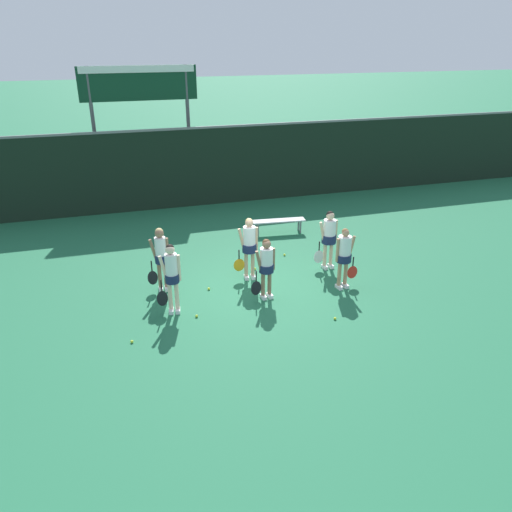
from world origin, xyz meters
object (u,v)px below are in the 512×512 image
at_px(tennis_ball_0, 255,269).
at_px(tennis_ball_3, 197,316).
at_px(tennis_ball_4, 284,255).
at_px(player_1, 266,264).
at_px(scoreboard, 140,96).
at_px(bench_courtside, 279,222).
at_px(tennis_ball_1, 335,318).
at_px(player_5, 329,235).
at_px(player_3, 161,254).
at_px(player_0, 171,273).
at_px(player_4, 249,243).
at_px(tennis_ball_2, 209,289).
at_px(player_2, 344,253).
at_px(tennis_ball_5, 132,342).

height_order(tennis_ball_0, tennis_ball_3, tennis_ball_3).
bearing_deg(tennis_ball_4, player_1, -119.90).
xyz_separation_m(scoreboard, bench_courtside, (3.84, -4.90, -3.66)).
bearing_deg(tennis_ball_1, bench_courtside, 84.54).
xyz_separation_m(player_5, tennis_ball_1, (-1.00, -2.70, -0.99)).
xyz_separation_m(scoreboard, player_3, (-0.39, -7.89, -3.04)).
xyz_separation_m(player_0, tennis_ball_1, (3.58, -1.46, -1.01)).
height_order(player_4, tennis_ball_1, player_4).
bearing_deg(bench_courtside, player_0, -128.40).
relative_size(bench_courtside, player_5, 1.06).
bearing_deg(bench_courtside, tennis_ball_4, -97.41).
xyz_separation_m(player_3, player_5, (4.69, 0.02, -0.00)).
relative_size(scoreboard, bench_courtside, 2.83).
bearing_deg(player_4, bench_courtside, 63.13).
bearing_deg(tennis_ball_1, player_3, 144.00).
relative_size(tennis_ball_2, tennis_ball_4, 1.04).
xyz_separation_m(player_2, tennis_ball_3, (-3.98, -0.41, -0.95)).
height_order(player_2, tennis_ball_4, player_2).
distance_m(tennis_ball_1, tennis_ball_2, 3.45).
bearing_deg(tennis_ball_4, player_3, -163.10).
relative_size(player_2, tennis_ball_0, 25.56).
height_order(bench_courtside, player_4, player_4).
height_order(bench_courtside, player_3, player_3).
height_order(tennis_ball_2, tennis_ball_5, tennis_ball_2).
relative_size(player_5, tennis_ball_0, 26.17).
relative_size(tennis_ball_3, tennis_ball_5, 1.03).
distance_m(scoreboard, tennis_ball_4, 8.56).
xyz_separation_m(player_1, tennis_ball_1, (1.23, -1.51, -0.91)).
height_order(player_2, tennis_ball_0, player_2).
distance_m(player_5, tennis_ball_0, 2.31).
bearing_deg(tennis_ball_0, player_0, -146.44).
height_order(player_0, tennis_ball_3, player_0).
bearing_deg(tennis_ball_2, tennis_ball_5, -137.48).
height_order(player_3, tennis_ball_4, player_3).
height_order(bench_courtside, tennis_ball_0, bench_courtside).
height_order(bench_courtside, tennis_ball_2, bench_courtside).
bearing_deg(player_4, scoreboard, 109.34).
bearing_deg(player_2, tennis_ball_0, 131.77).
bearing_deg(tennis_ball_2, tennis_ball_3, -113.75).
xyz_separation_m(player_0, player_5, (4.58, 1.24, -0.02)).
bearing_deg(tennis_ball_2, tennis_ball_1, -42.35).
xyz_separation_m(tennis_ball_0, tennis_ball_1, (1.04, -3.15, 0.00)).
distance_m(player_4, player_5, 2.33).
height_order(tennis_ball_1, tennis_ball_2, tennis_ball_2).
height_order(player_0, tennis_ball_5, player_0).
relative_size(tennis_ball_3, tennis_ball_4, 1.02).
height_order(player_2, player_4, player_4).
distance_m(bench_courtside, tennis_ball_5, 7.42).
xyz_separation_m(bench_courtside, player_5, (0.46, -2.97, 0.62)).
relative_size(bench_courtside, player_4, 1.04).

